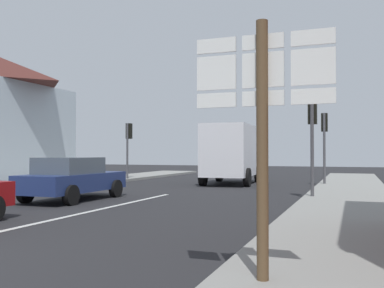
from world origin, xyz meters
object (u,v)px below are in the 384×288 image
sedan_far (72,178)px  traffic_light_near_right (312,125)px  delivery_truck (231,152)px  traffic_light_far_left (129,138)px  route_sign_post (263,121)px  traffic_light_far_right (324,132)px

sedan_far → traffic_light_near_right: bearing=21.4°
delivery_truck → traffic_light_far_left: traffic_light_far_left is taller
route_sign_post → delivery_truck: bearing=106.4°
delivery_truck → traffic_light_near_right: size_ratio=1.45×
delivery_truck → traffic_light_far_left: bearing=174.2°
traffic_light_far_left → traffic_light_near_right: 13.05m
traffic_light_near_right → sedan_far: bearing=-158.6°
sedan_far → traffic_light_near_right: (7.74, 3.03, 1.86)m
traffic_light_near_right → delivery_truck: bearing=126.2°
delivery_truck → traffic_light_near_right: (4.65, -6.36, 0.96)m
traffic_light_far_left → delivery_truck: bearing=-5.8°
traffic_light_far_left → traffic_light_far_right: 11.02m
traffic_light_far_left → route_sign_post: bearing=-57.2°
traffic_light_far_left → traffic_light_near_right: (11.01, -7.01, 0.13)m
traffic_light_far_left → traffic_light_near_right: bearing=-32.5°
sedan_far → route_sign_post: (8.08, -7.61, 1.24)m
delivery_truck → traffic_light_near_right: traffic_light_near_right is taller
delivery_truck → sedan_far: bearing=-108.2°
sedan_far → delivery_truck: size_ratio=0.82×
sedan_far → route_sign_post: 11.17m
traffic_light_far_left → traffic_light_far_right: bearing=-2.2°
traffic_light_far_left → traffic_light_far_right: traffic_light_far_right is taller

